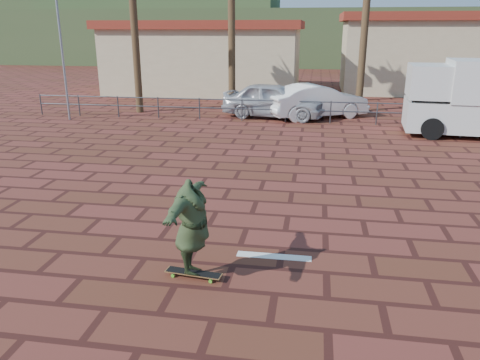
% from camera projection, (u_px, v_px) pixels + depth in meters
% --- Properties ---
extents(ground, '(120.00, 120.00, 0.00)m').
position_uv_depth(ground, '(246.00, 228.00, 10.01)').
color(ground, maroon).
rests_on(ground, ground).
extents(paint_stripe, '(1.40, 0.22, 0.01)m').
position_uv_depth(paint_stripe, '(274.00, 256.00, 8.78)').
color(paint_stripe, white).
rests_on(paint_stripe, ground).
extents(guardrail, '(24.06, 0.06, 1.00)m').
position_uv_depth(guardrail, '(286.00, 107.00, 21.06)').
color(guardrail, '#47494F').
rests_on(guardrail, ground).
extents(flagpole, '(1.30, 0.10, 8.00)m').
position_uv_depth(flagpole, '(61.00, 14.00, 20.40)').
color(flagpole, gray).
rests_on(flagpole, ground).
extents(building_west, '(12.60, 7.60, 4.50)m').
position_uv_depth(building_west, '(206.00, 56.00, 30.86)').
color(building_west, beige).
rests_on(building_west, ground).
extents(building_east, '(10.60, 6.60, 5.00)m').
position_uv_depth(building_east, '(422.00, 53.00, 30.52)').
color(building_east, beige).
rests_on(building_east, ground).
extents(hill_front, '(70.00, 18.00, 6.00)m').
position_uv_depth(hill_front, '(308.00, 37.00, 56.00)').
color(hill_front, '#384C28').
rests_on(hill_front, ground).
extents(hill_back, '(35.00, 14.00, 8.00)m').
position_uv_depth(hill_back, '(149.00, 28.00, 64.67)').
color(hill_back, '#384C28').
rests_on(hill_back, ground).
extents(longboard, '(1.01, 0.33, 0.10)m').
position_uv_depth(longboard, '(194.00, 273.00, 8.02)').
color(longboard, olive).
rests_on(longboard, ground).
extents(skateboarder, '(0.59, 2.07, 1.68)m').
position_uv_depth(skateboarder, '(192.00, 227.00, 7.76)').
color(skateboarder, '#2E3E21').
rests_on(skateboarder, longboard).
extents(car_silver, '(5.11, 2.75, 1.65)m').
position_uv_depth(car_silver, '(274.00, 100.00, 22.08)').
color(car_silver, '#ADAFB4').
rests_on(car_silver, ground).
extents(car_white, '(4.99, 3.73, 1.57)m').
position_uv_depth(car_white, '(317.00, 101.00, 22.06)').
color(car_white, white).
rests_on(car_white, ground).
extents(street_sign, '(0.45, 0.16, 2.24)m').
position_uv_depth(street_sign, '(466.00, 97.00, 17.84)').
color(street_sign, gray).
rests_on(street_sign, ground).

